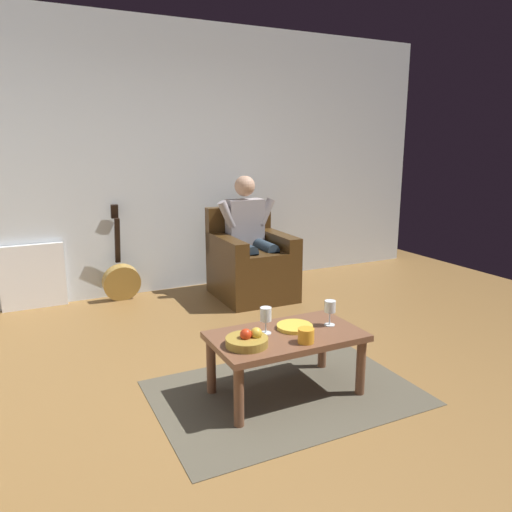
% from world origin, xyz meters
% --- Properties ---
extents(ground_plane, '(7.65, 7.65, 0.00)m').
position_xyz_m(ground_plane, '(0.00, 0.00, 0.00)').
color(ground_plane, brown).
extents(wall_back, '(6.77, 0.06, 2.79)m').
position_xyz_m(wall_back, '(0.00, -2.83, 1.39)').
color(wall_back, silver).
rests_on(wall_back, ground).
extents(rug, '(1.65, 1.15, 0.01)m').
position_xyz_m(rug, '(-0.11, -0.21, 0.00)').
color(rug, '#4E483A').
rests_on(rug, ground).
extents(armchair, '(0.74, 0.84, 0.91)m').
position_xyz_m(armchair, '(-0.82, -2.17, 0.33)').
color(armchair, '#452D13').
rests_on(armchair, ground).
extents(person_seated, '(0.64, 0.62, 1.24)m').
position_xyz_m(person_seated, '(-0.82, -2.19, 0.67)').
color(person_seated, '#9C969A').
rests_on(person_seated, ground).
extents(coffee_table, '(0.95, 0.55, 0.41)m').
position_xyz_m(coffee_table, '(-0.11, -0.21, 0.35)').
color(coffee_table, brown).
rests_on(coffee_table, ground).
extents(guitar, '(0.38, 0.25, 0.97)m').
position_xyz_m(guitar, '(0.42, -2.63, 0.22)').
color(guitar, '#AA843C').
rests_on(guitar, ground).
extents(radiator, '(0.59, 0.06, 0.63)m').
position_xyz_m(radiator, '(1.22, -2.76, 0.31)').
color(radiator, white).
rests_on(radiator, ground).
extents(wine_glass_near, '(0.07, 0.07, 0.17)m').
position_xyz_m(wine_glass_near, '(-0.00, -0.27, 0.52)').
color(wine_glass_near, silver).
rests_on(wine_glass_near, coffee_table).
extents(wine_glass_far, '(0.07, 0.07, 0.17)m').
position_xyz_m(wine_glass_far, '(-0.44, -0.21, 0.53)').
color(wine_glass_far, silver).
rests_on(wine_glass_far, coffee_table).
extents(fruit_bowl, '(0.25, 0.25, 0.11)m').
position_xyz_m(fruit_bowl, '(0.18, -0.15, 0.44)').
color(fruit_bowl, olive).
rests_on(fruit_bowl, coffee_table).
extents(decorative_dish, '(0.23, 0.23, 0.02)m').
position_xyz_m(decorative_dish, '(-0.21, -0.26, 0.42)').
color(decorative_dish, gold).
rests_on(decorative_dish, coffee_table).
extents(candle_jar, '(0.10, 0.10, 0.09)m').
position_xyz_m(candle_jar, '(-0.15, -0.03, 0.45)').
color(candle_jar, orange).
rests_on(candle_jar, coffee_table).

